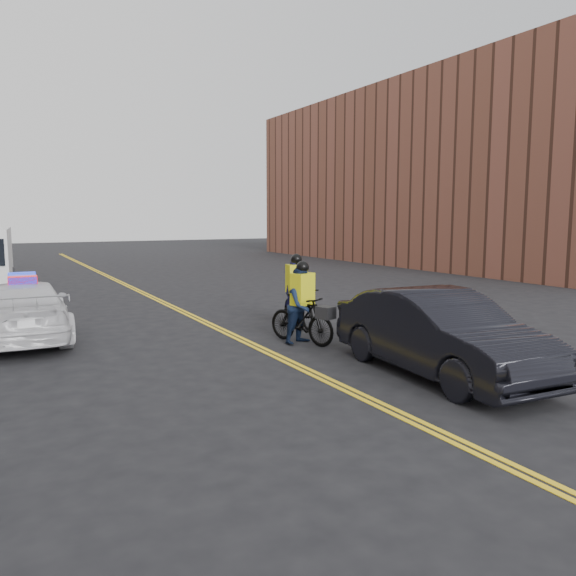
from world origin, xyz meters
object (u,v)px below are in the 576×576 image
(dark_sedan, at_px, (439,333))
(cyclist_near, at_px, (296,301))
(cyclist_far, at_px, (303,311))
(police_cruiser, at_px, (24,311))

(dark_sedan, distance_m, cyclist_near, 5.46)
(dark_sedan, xyz_separation_m, cyclist_far, (-0.90, 3.54, -0.03))
(police_cruiser, distance_m, cyclist_far, 6.70)
(dark_sedan, relative_size, cyclist_far, 2.43)
(cyclist_near, bearing_deg, police_cruiser, 174.38)
(cyclist_near, xyz_separation_m, cyclist_far, (-0.91, -1.92, 0.08))
(police_cruiser, xyz_separation_m, cyclist_far, (5.72, -3.48, 0.05))
(police_cruiser, height_order, cyclist_far, cyclist_far)
(police_cruiser, relative_size, cyclist_near, 2.40)
(cyclist_near, bearing_deg, cyclist_far, -107.69)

